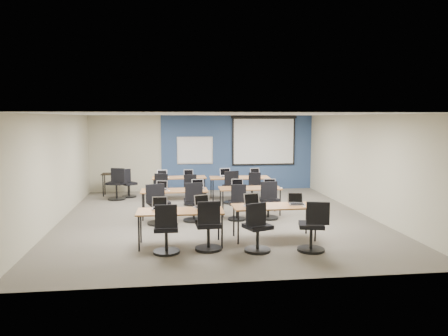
{
  "coord_description": "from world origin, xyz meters",
  "views": [
    {
      "loc": [
        -1.23,
        -11.13,
        2.61
      ],
      "look_at": [
        0.24,
        0.4,
        1.27
      ],
      "focal_mm": 35.0,
      "sensor_mm": 36.0,
      "label": 1
    }
  ],
  "objects": [
    {
      "name": "utility_table",
      "position": [
        -3.01,
        3.78,
        0.66
      ],
      "size": [
        0.94,
        0.52,
        0.75
      ],
      "rotation": [
        0.0,
        0.0,
        -0.01
      ],
      "color": "black",
      "rests_on": "floor"
    },
    {
      "name": "spare_chair_a",
      "position": [
        -2.58,
        3.33,
        0.39
      ],
      "size": [
        0.52,
        0.47,
        0.95
      ],
      "rotation": [
        0.0,
        0.0,
        0.57
      ],
      "color": "black",
      "rests_on": "floor"
    },
    {
      "name": "mouse_7",
      "position": [
        1.75,
        0.11,
        0.74
      ],
      "size": [
        0.06,
        0.1,
        0.03
      ],
      "primitive_type": "ellipsoid",
      "rotation": [
        0.0,
        0.0,
        0.05
      ],
      "color": "white",
      "rests_on": "training_table_mid_right"
    },
    {
      "name": "task_chair_1",
      "position": [
        -0.48,
        -2.78,
        0.42
      ],
      "size": [
        0.54,
        0.54,
        1.02
      ],
      "rotation": [
        0.0,
        0.0,
        0.04
      ],
      "color": "black",
      "rests_on": "floor"
    },
    {
      "name": "training_table_back_left",
      "position": [
        -0.91,
        2.75,
        0.68
      ],
      "size": [
        1.71,
        0.71,
        0.73
      ],
      "rotation": [
        0.0,
        0.0,
        0.02
      ],
      "color": "#996443",
      "rests_on": "floor"
    },
    {
      "name": "task_chair_4",
      "position": [
        -1.52,
        -0.53,
        0.43
      ],
      "size": [
        0.57,
        0.56,
        1.04
      ],
      "rotation": [
        0.0,
        0.0,
        0.3
      ],
      "color": "black",
      "rests_on": "floor"
    },
    {
      "name": "laptop_7",
      "position": [
        1.47,
        0.23,
        0.79
      ],
      "size": [
        0.32,
        0.27,
        0.24
      ],
      "rotation": [
        0.0,
        0.0,
        -0.23
      ],
      "color": "#BABABA",
      "rests_on": "training_table_mid_right"
    },
    {
      "name": "laptop_2",
      "position": [
        0.53,
        -2.12,
        0.8
      ],
      "size": [
        0.36,
        0.3,
        0.27
      ],
      "rotation": [
        0.0,
        0.0,
        0.25
      ],
      "color": "silver",
      "rests_on": "training_table_front_right"
    },
    {
      "name": "task_chair_10",
      "position": [
        0.67,
        1.88,
        0.42
      ],
      "size": [
        0.55,
        0.55,
        1.02
      ],
      "rotation": [
        0.0,
        0.0,
        0.24
      ],
      "color": "black",
      "rests_on": "floor"
    },
    {
      "name": "task_chair_5",
      "position": [
        -0.62,
        -0.32,
        0.42
      ],
      "size": [
        0.54,
        0.54,
        1.02
      ],
      "rotation": [
        0.0,
        0.0,
        0.02
      ],
      "color": "black",
      "rests_on": "floor"
    },
    {
      "name": "training_table_mid_left",
      "position": [
        -1.1,
        0.23,
        0.68
      ],
      "size": [
        1.73,
        0.72,
        0.73
      ],
      "rotation": [
        0.0,
        0.0,
        -0.0
      ],
      "color": "#A27438",
      "rests_on": "floor"
    },
    {
      "name": "wall_right",
      "position": [
        4.0,
        0.0,
        1.35
      ],
      "size": [
        0.04,
        9.0,
        2.7
      ],
      "primitive_type": "cube",
      "color": "beige",
      "rests_on": "ground"
    },
    {
      "name": "mouse_6",
      "position": [
        0.67,
        0.17,
        0.74
      ],
      "size": [
        0.06,
        0.09,
        0.03
      ],
      "primitive_type": "ellipsoid",
      "rotation": [
        0.0,
        0.0,
        -0.01
      ],
      "color": "white",
      "rests_on": "training_table_mid_right"
    },
    {
      "name": "training_table_front_right",
      "position": [
        1.0,
        -2.1,
        0.68
      ],
      "size": [
        1.78,
        0.74,
        0.73
      ],
      "rotation": [
        0.0,
        0.0,
        0.01
      ],
      "color": "#A26F39",
      "rests_on": "floor"
    },
    {
      "name": "laptop_5",
      "position": [
        -0.47,
        0.33,
        0.79
      ],
      "size": [
        0.33,
        0.28,
        0.25
      ],
      "rotation": [
        0.0,
        0.0,
        0.26
      ],
      "color": "#AAAAAE",
      "rests_on": "training_table_mid_left"
    },
    {
      "name": "mouse_5",
      "position": [
        -0.4,
        0.13,
        0.74
      ],
      "size": [
        0.07,
        0.1,
        0.04
      ],
      "primitive_type": "ellipsoid",
      "rotation": [
        0.0,
        0.0,
        -0.02
      ],
      "color": "white",
      "rests_on": "training_table_mid_left"
    },
    {
      "name": "wall_left",
      "position": [
        -4.0,
        0.0,
        1.35
      ],
      "size": [
        0.04,
        9.0,
        2.7
      ],
      "primitive_type": "cube",
      "color": "beige",
      "rests_on": "ground"
    },
    {
      "name": "laptop_6",
      "position": [
        0.6,
        0.35,
        0.79
      ],
      "size": [
        0.31,
        0.26,
        0.24
      ],
      "rotation": [
        0.0,
        0.0,
        -0.08
      ],
      "color": "#ABABAB",
      "rests_on": "training_table_mid_right"
    },
    {
      "name": "mouse_9",
      "position": [
        -0.4,
        2.55,
        0.74
      ],
      "size": [
        0.08,
        0.1,
        0.03
      ],
      "primitive_type": "ellipsoid",
      "rotation": [
        0.0,
        0.0,
        0.3
      ],
      "color": "white",
      "rests_on": "training_table_back_left"
    },
    {
      "name": "task_chair_8",
      "position": [
        -1.52,
        1.81,
        0.4
      ],
      "size": [
        0.53,
        0.5,
        0.98
      ],
      "rotation": [
        0.0,
        0.0,
        -0.4
      ],
      "color": "black",
      "rests_on": "floor"
    },
    {
      "name": "task_chair_9",
      "position": [
        -0.59,
        1.76,
        0.39
      ],
      "size": [
        0.46,
        0.46,
        0.95
      ],
      "rotation": [
        0.0,
        0.0,
        0.19
      ],
      "color": "black",
      "rests_on": "floor"
    },
    {
      "name": "wall_front",
      "position": [
        0.0,
        -4.5,
        1.35
      ],
      "size": [
        8.0,
        0.04,
        2.7
      ],
      "primitive_type": "cube",
      "color": "beige",
      "rests_on": "ground"
    },
    {
      "name": "mouse_1",
      "position": [
        -0.38,
        -2.23,
        0.74
      ],
      "size": [
        0.08,
        0.11,
        0.04
      ],
      "primitive_type": "ellipsoid",
      "rotation": [
        0.0,
        0.0,
        -0.13
      ],
      "color": "white",
      "rests_on": "training_table_front_left"
    },
    {
      "name": "mouse_0",
      "position": [
        -1.16,
        -2.37,
        0.74
      ],
      "size": [
        0.07,
        0.1,
        0.03
      ],
      "primitive_type": "ellipsoid",
      "rotation": [
        0.0,
        0.0,
        -0.1
      ],
      "color": "white",
      "rests_on": "training_table_front_left"
    },
    {
      "name": "task_chair_6",
      "position": [
        0.49,
        -0.33,
        0.39
      ],
      "size": [
        0.46,
        0.46,
        0.95
      ],
      "rotation": [
        0.0,
        0.0,
        -0.06
      ],
      "color": "black",
      "rests_on": "floor"
    },
    {
      "name": "laptop_9",
      "position": [
        -0.61,
        2.71,
        0.79
      ],
      "size": [
        0.3,
        0.26,
        0.23
      ],
      "rotation": [
        0.0,
        0.0,
        -0.0
      ],
      "color": "silver",
      "rests_on": "training_table_back_left"
    },
    {
      "name": "mouse_10",
      "position": [
        0.87,
        2.45,
        0.74
      ],
      "size": [
        0.06,
        0.1,
        0.03
      ],
      "primitive_type": "ellipsoid",
      "rotation": [
        0.0,
        0.0,
        0.06
      ],
      "color": "white",
      "rests_on": "training_table_back_right"
    },
    {
      "name": "laptop_1",
      "position": [
        -0.55,
        -2.07,
        0.79
      ],
      "size": [
        0.33,
        0.28,
        0.25
      ],
      "rotation": [
        0.0,
        0.0,
        0.31
      ],
      "color": "#B1B0BD",
      "rests_on": "training_table_front_left"
    },
    {
      "name": "floor",
      "position": [
        0.0,
        0.0,
        0.0
      ],
      "size": [
        8.0,
        9.0,
        0.02
      ],
      "primitive_type": "cube",
      "color": "#6B6354",
      "rests_on": "ground"
    },
    {
      "name": "laptop_10",
      "position": [
        0.57,
        2.64,
        0.8
      ],
      "size": [
        0.35,
        0.3,
        0.27
      ],
      "rotation": [
        0.0,
        0.0,
        0.21
      ],
      "color": "silver",
      "rests_on": "training_table_back_right"
    },
    {
      "name": "whiteboard",
      "position": [
        -0.3,
        4.43,
        1.45
      ],
      "size": [
        1.28,
        0.03,
        0.98
      ],
      "color": "silver",
      "rests_on": "wall_back"
    },
    {
      "name": "spare_chair_b",
      "position": [
        -2.89,
        2.93,
        0.43
      ],
      "size": [
        0.59,
        0.56,
        1.04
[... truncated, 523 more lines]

